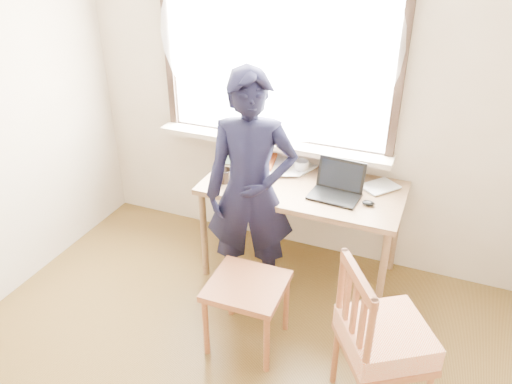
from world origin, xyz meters
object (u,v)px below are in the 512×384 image
at_px(mug_dark, 224,176).
at_px(work_chair, 247,293).
at_px(desk, 302,195).
at_px(person, 251,192).
at_px(laptop, 337,187).
at_px(side_chair, 382,339).
at_px(mug_white, 301,166).

bearing_deg(mug_dark, work_chair, -55.44).
distance_m(desk, person, 0.46).
height_order(laptop, person, person).
height_order(desk, mug_dark, mug_dark).
xyz_separation_m(desk, person, (-0.26, -0.36, 0.15)).
bearing_deg(side_chair, mug_dark, 147.22).
bearing_deg(laptop, side_chair, -62.34).
bearing_deg(mug_white, person, -107.09).
bearing_deg(mug_dark, person, -33.08).
xyz_separation_m(work_chair, person, (-0.17, 0.47, 0.44)).
xyz_separation_m(laptop, mug_white, (-0.33, 0.24, -0.01)).
xyz_separation_m(desk, laptop, (0.25, -0.03, 0.13)).
relative_size(mug_white, work_chair, 0.24).
height_order(mug_white, person, person).
distance_m(desk, mug_white, 0.26).
distance_m(mug_dark, side_chair, 1.59).
bearing_deg(desk, laptop, -7.08).
bearing_deg(side_chair, person, 147.30).
bearing_deg(mug_white, work_chair, -90.24).
bearing_deg(person, mug_dark, 128.84).
bearing_deg(mug_white, desk, -68.91).
bearing_deg(work_chair, mug_white, 89.76).
bearing_deg(person, mug_white, 54.83).
distance_m(laptop, mug_dark, 0.81).
relative_size(work_chair, side_chair, 0.49).
bearing_deg(mug_dark, desk, 17.52).
bearing_deg(person, laptop, 14.47).
bearing_deg(person, desk, 36.30).
relative_size(desk, side_chair, 1.47).
xyz_separation_m(work_chair, side_chair, (0.85, -0.18, 0.11)).
distance_m(mug_dark, person, 0.34).
relative_size(work_chair, person, 0.28).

